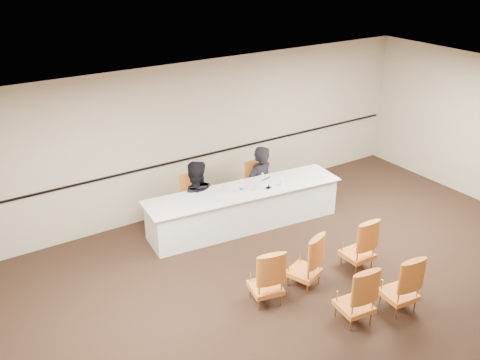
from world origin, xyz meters
The scene contains 19 objects.
floor centered at (0.00, 0.00, 0.00)m, with size 10.00×10.00×0.00m, color black.
ceiling centered at (0.00, 0.00, 3.00)m, with size 10.00×10.00×0.00m, color white.
wall_back centered at (0.00, 4.00, 1.50)m, with size 10.00×0.04×3.00m, color #B9B091.
wall_rail centered at (0.00, 3.96, 1.10)m, with size 9.80×0.04×0.03m, color black.
panel_table centered at (0.20, 2.74, 0.38)m, with size 3.84×0.88×0.77m, color silver, non-canonical shape.
panelist_main centered at (0.90, 3.24, 0.41)m, with size 0.67×0.44×1.84m, color black.
panelist_main_chair centered at (0.90, 3.24, 0.47)m, with size 0.50×0.50×0.95m, color #A4601D, non-canonical shape.
panelist_second centered at (-0.51, 3.39, 0.37)m, with size 0.89×0.69×1.83m, color black.
panelist_second_chair centered at (-0.51, 3.39, 0.47)m, with size 0.50×0.50×0.95m, color #A4601D, non-canonical shape.
papers centered at (0.74, 2.64, 0.77)m, with size 0.30×0.22×0.00m, color white.
microphone centered at (0.62, 2.55, 0.91)m, with size 0.10×0.20×0.28m, color black, non-canonical shape.
water_bottle centered at (0.11, 2.70, 0.90)m, with size 0.08×0.08×0.26m, color #167C74, non-canonical shape.
drinking_glass centered at (0.39, 2.62, 0.82)m, with size 0.06×0.06×0.10m, color silver.
coffee_cup centered at (0.90, 2.50, 0.84)m, with size 0.09×0.09×0.14m, color white.
aud_chair_front_left centered at (-0.83, 0.60, 0.47)m, with size 0.50×0.50×0.95m, color #A4601D, non-canonical shape.
aud_chair_front_mid centered at (-0.07, 0.60, 0.47)m, with size 0.50×0.50×0.95m, color #A4601D, non-canonical shape.
aud_chair_front_right centered at (1.00, 0.52, 0.47)m, with size 0.50×0.50×0.95m, color #A4601D, non-canonical shape.
aud_chair_back_mid centered at (-0.01, -0.46, 0.47)m, with size 0.50×0.50×0.95m, color #A4601D, non-canonical shape.
aud_chair_back_right centered at (0.74, -0.62, 0.47)m, with size 0.50×0.50×0.95m, color #A4601D, non-canonical shape.
Camera 1 is at (-4.80, -4.82, 5.11)m, focal length 40.00 mm.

